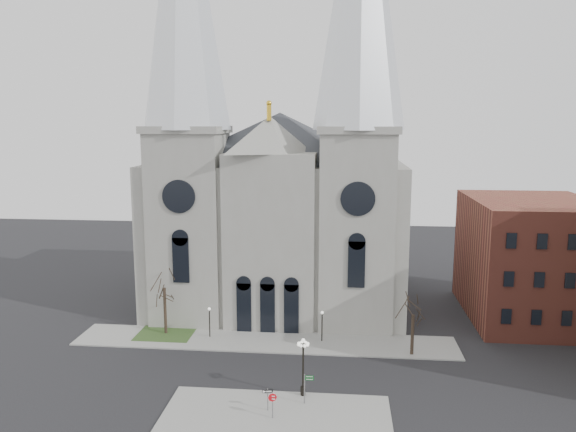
# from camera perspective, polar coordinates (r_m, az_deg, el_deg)

# --- Properties ---
(ground) EXTENTS (160.00, 160.00, 0.00)m
(ground) POSITION_cam_1_polar(r_m,az_deg,el_deg) (50.68, -4.19, -17.32)
(ground) COLOR black
(ground) RESTS_ON ground
(sidewalk_near) EXTENTS (18.00, 10.00, 0.14)m
(sidewalk_near) POSITION_cam_1_polar(r_m,az_deg,el_deg) (45.90, -1.39, -20.26)
(sidewalk_near) COLOR gray
(sidewalk_near) RESTS_ON ground
(sidewalk_far) EXTENTS (40.00, 6.00, 0.14)m
(sidewalk_far) POSITION_cam_1_polar(r_m,az_deg,el_deg) (60.54, -2.38, -12.58)
(sidewalk_far) COLOR gray
(sidewalk_far) RESTS_ON ground
(grass_patch) EXTENTS (6.00, 5.00, 0.18)m
(grass_patch) POSITION_cam_1_polar(r_m,az_deg,el_deg) (63.81, -12.29, -11.59)
(grass_patch) COLOR #2A481E
(grass_patch) RESTS_ON ground
(cathedral) EXTENTS (33.00, 26.66, 54.00)m
(cathedral) POSITION_cam_1_polar(r_m,az_deg,el_deg) (67.97, -1.10, 5.86)
(cathedral) COLOR gray
(cathedral) RESTS_ON ground
(bg_building_brick) EXTENTS (14.00, 18.00, 14.00)m
(bg_building_brick) POSITION_cam_1_polar(r_m,az_deg,el_deg) (71.85, 23.41, -4.01)
(bg_building_brick) COLOR brown
(bg_building_brick) RESTS_ON ground
(tree_left) EXTENTS (3.20, 3.20, 7.50)m
(tree_left) POSITION_cam_1_polar(r_m,az_deg,el_deg) (62.06, -12.47, -6.85)
(tree_left) COLOR black
(tree_left) RESTS_ON ground
(tree_right) EXTENTS (3.20, 3.20, 6.00)m
(tree_right) POSITION_cam_1_polar(r_m,az_deg,el_deg) (57.03, 12.60, -9.52)
(tree_right) COLOR black
(tree_right) RESTS_ON ground
(ped_lamp_left) EXTENTS (0.32, 0.32, 3.26)m
(ped_lamp_left) POSITION_cam_1_polar(r_m,az_deg,el_deg) (61.27, -7.99, -10.13)
(ped_lamp_left) COLOR black
(ped_lamp_left) RESTS_ON sidewalk_far
(ped_lamp_right) EXTENTS (0.32, 0.32, 3.26)m
(ped_lamp_right) POSITION_cam_1_polar(r_m,az_deg,el_deg) (59.70, 3.48, -10.59)
(ped_lamp_right) COLOR black
(ped_lamp_right) RESTS_ON sidewalk_far
(stop_sign) EXTENTS (0.76, 0.13, 2.11)m
(stop_sign) POSITION_cam_1_polar(r_m,az_deg,el_deg) (45.66, -1.58, -18.15)
(stop_sign) COLOR slate
(stop_sign) RESTS_ON sidewalk_near
(globe_lamp) EXTENTS (1.42, 1.42, 5.03)m
(globe_lamp) POSITION_cam_1_polar(r_m,az_deg,el_deg) (48.27, 1.55, -14.39)
(globe_lamp) COLOR black
(globe_lamp) RESTS_ON sidewalk_near
(one_way_sign) EXTENTS (0.80, 0.20, 1.85)m
(one_way_sign) POSITION_cam_1_polar(r_m,az_deg,el_deg) (46.83, -2.08, -17.74)
(one_way_sign) COLOR slate
(one_way_sign) RESTS_ON sidewalk_near
(street_name_sign) EXTENTS (0.81, 0.10, 2.52)m
(street_name_sign) POSITION_cam_1_polar(r_m,az_deg,el_deg) (47.73, 1.79, -16.92)
(street_name_sign) COLOR slate
(street_name_sign) RESTS_ON sidewalk_near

